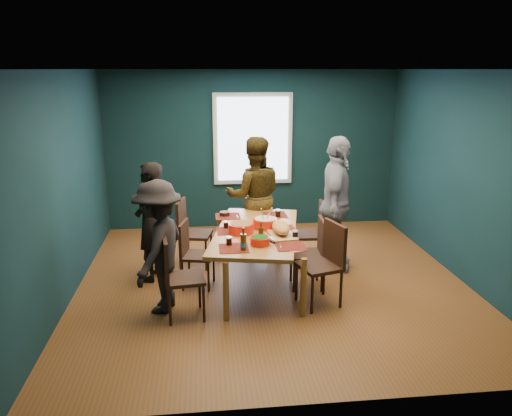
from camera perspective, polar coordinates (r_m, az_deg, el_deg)
The scene contains 26 objects.
room at distance 6.47m, azimuth 1.62°, elevation 3.71°, with size 5.01×5.01×2.71m.
dining_table at distance 6.30m, azimuth 0.02°, elevation -3.15°, with size 1.36×2.12×0.75m.
chair_left_far at distance 7.06m, azimuth -7.68°, elevation -2.26°, with size 0.51×0.51×0.95m.
chair_left_mid at distance 6.40m, azimuth -7.38°, elevation -4.69°, with size 0.46×0.46×0.85m.
chair_left_near at distance 5.60m, azimuth -9.14°, elevation -7.18°, with size 0.48×0.48×0.95m.
chair_right_far at distance 7.09m, azimuth 6.79°, elevation -2.36°, with size 0.43×0.43×0.91m.
chair_right_mid at distance 6.36m, azimuth 6.59°, elevation -4.53°, with size 0.43×0.43×0.90m.
chair_right_near at distance 5.92m, azimuth 8.03°, elevation -5.62°, with size 0.56×0.56×0.99m.
person_far_left at distance 6.62m, azimuth -11.96°, elevation -1.56°, with size 0.57×0.38×1.58m, color black.
person_back at distance 7.39m, azimuth -0.20°, elevation 1.36°, with size 0.86×0.67×1.77m, color black.
person_right at distance 6.86m, azimuth 9.13°, elevation 0.42°, with size 1.09×0.45×1.86m, color white.
person_near_left at distance 5.75m, azimuth -11.04°, elevation -4.38°, with size 0.99×0.57×1.54m, color black.
bowl_salad at distance 6.16m, azimuth -1.72°, elevation -2.26°, with size 0.31×0.31×0.13m.
bowl_dumpling at distance 6.35m, azimuth 1.04°, elevation -1.69°, with size 0.31×0.31×0.29m.
bowl_herbs at distance 5.75m, azimuth 0.46°, elevation -3.73°, with size 0.23×0.23×0.10m.
cutting_board at distance 6.10m, azimuth 2.85°, elevation -2.40°, with size 0.38×0.72×0.16m.
small_bowl at distance 6.89m, azimuth -3.60°, elevation -0.64°, with size 0.14×0.14×0.06m.
beer_bottle_a at distance 5.57m, azimuth -1.45°, elevation -3.92°, with size 0.07×0.07×0.26m.
beer_bottle_b at distance 5.87m, azimuth 0.57°, elevation -2.94°, with size 0.06×0.06×0.23m.
cola_glass_a at distance 5.74m, azimuth -3.10°, elevation -3.76°, with size 0.07×0.07×0.10m.
cola_glass_b at distance 5.98m, azimuth 4.48°, elevation -2.99°, with size 0.07×0.07×0.10m.
cola_glass_c at distance 6.82m, azimuth 2.54°, elevation -0.58°, with size 0.07×0.07×0.10m.
cola_glass_d at distance 6.35m, azimuth -3.45°, elevation -1.89°, with size 0.07×0.07×0.09m.
napkin_a at distance 6.41m, azimuth 2.75°, elevation -2.17°, with size 0.13×0.13×0.00m, color #E46069.
napkin_b at distance 5.90m, azimuth -2.70°, elevation -3.75°, with size 0.13×0.13×0.00m, color #E46069.
napkin_c at distance 5.62m, azimuth 4.47°, elevation -4.79°, with size 0.14×0.14×0.00m, color #E46069.
Camera 1 is at (-0.86, -6.00, 2.70)m, focal length 35.00 mm.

